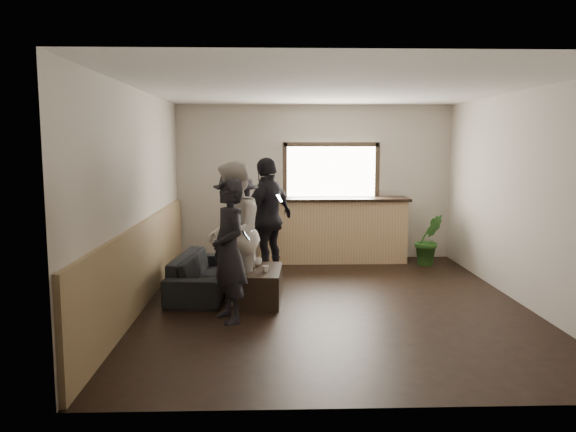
{
  "coord_description": "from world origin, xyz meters",
  "views": [
    {
      "loc": [
        -0.81,
        -7.23,
        2.1
      ],
      "look_at": [
        -0.57,
        0.4,
        1.12
      ],
      "focal_mm": 35.0,
      "sensor_mm": 36.0,
      "label": 1
    }
  ],
  "objects_px": {
    "bar_counter": "(332,226)",
    "person_b": "(233,233)",
    "potted_plant": "(429,240)",
    "person_a": "(229,251)",
    "coffee_table": "(260,285)",
    "cup_b": "(265,269)",
    "person_d": "(268,218)",
    "cup_a": "(257,262)",
    "person_c": "(236,231)",
    "sofa": "(204,273)"
  },
  "relations": [
    {
      "from": "person_b",
      "to": "coffee_table",
      "type": "bearing_deg",
      "value": 103.68
    },
    {
      "from": "cup_b",
      "to": "person_a",
      "type": "height_order",
      "value": "person_a"
    },
    {
      "from": "cup_a",
      "to": "person_a",
      "type": "distance_m",
      "value": 1.14
    },
    {
      "from": "person_b",
      "to": "bar_counter",
      "type": "bearing_deg",
      "value": 152.87
    },
    {
      "from": "bar_counter",
      "to": "person_c",
      "type": "distance_m",
      "value": 2.52
    },
    {
      "from": "sofa",
      "to": "potted_plant",
      "type": "distance_m",
      "value": 4.07
    },
    {
      "from": "cup_a",
      "to": "person_d",
      "type": "height_order",
      "value": "person_d"
    },
    {
      "from": "sofa",
      "to": "potted_plant",
      "type": "relative_size",
      "value": 2.09
    },
    {
      "from": "cup_b",
      "to": "person_d",
      "type": "height_order",
      "value": "person_d"
    },
    {
      "from": "bar_counter",
      "to": "cup_b",
      "type": "xyz_separation_m",
      "value": [
        -1.18,
        -2.77,
        -0.16
      ]
    },
    {
      "from": "person_b",
      "to": "sofa",
      "type": "bearing_deg",
      "value": -137.34
    },
    {
      "from": "person_a",
      "to": "sofa",
      "type": "bearing_deg",
      "value": 172.79
    },
    {
      "from": "person_d",
      "to": "bar_counter",
      "type": "bearing_deg",
      "value": 174.58
    },
    {
      "from": "person_a",
      "to": "person_c",
      "type": "xyz_separation_m",
      "value": [
        -0.0,
        1.47,
        0.01
      ]
    },
    {
      "from": "coffee_table",
      "to": "cup_b",
      "type": "relative_size",
      "value": 10.76
    },
    {
      "from": "coffee_table",
      "to": "person_c",
      "type": "relative_size",
      "value": 0.58
    },
    {
      "from": "coffee_table",
      "to": "person_b",
      "type": "relative_size",
      "value": 0.53
    },
    {
      "from": "potted_plant",
      "to": "person_b",
      "type": "height_order",
      "value": "person_b"
    },
    {
      "from": "bar_counter",
      "to": "person_a",
      "type": "xyz_separation_m",
      "value": [
        -1.6,
        -3.4,
        0.21
      ]
    },
    {
      "from": "sofa",
      "to": "person_d",
      "type": "xyz_separation_m",
      "value": [
        0.91,
        0.87,
        0.67
      ]
    },
    {
      "from": "sofa",
      "to": "potted_plant",
      "type": "bearing_deg",
      "value": -60.08
    },
    {
      "from": "potted_plant",
      "to": "cup_a",
      "type": "bearing_deg",
      "value": -146.33
    },
    {
      "from": "coffee_table",
      "to": "potted_plant",
      "type": "height_order",
      "value": "potted_plant"
    },
    {
      "from": "person_b",
      "to": "person_d",
      "type": "distance_m",
      "value": 1.5
    },
    {
      "from": "sofa",
      "to": "potted_plant",
      "type": "xyz_separation_m",
      "value": [
        3.7,
        1.7,
        0.17
      ]
    },
    {
      "from": "cup_a",
      "to": "cup_b",
      "type": "bearing_deg",
      "value": -74.65
    },
    {
      "from": "cup_a",
      "to": "cup_b",
      "type": "xyz_separation_m",
      "value": [
        0.11,
        -0.41,
        -0.01
      ]
    },
    {
      "from": "cup_a",
      "to": "person_b",
      "type": "relative_size",
      "value": 0.07
    },
    {
      "from": "cup_b",
      "to": "sofa",
      "type": "bearing_deg",
      "value": 142.55
    },
    {
      "from": "person_a",
      "to": "person_b",
      "type": "relative_size",
      "value": 0.9
    },
    {
      "from": "cup_b",
      "to": "person_c",
      "type": "xyz_separation_m",
      "value": [
        -0.42,
        0.84,
        0.37
      ]
    },
    {
      "from": "cup_a",
      "to": "bar_counter",
      "type": "bearing_deg",
      "value": 61.32
    },
    {
      "from": "cup_a",
      "to": "cup_b",
      "type": "height_order",
      "value": "cup_a"
    },
    {
      "from": "sofa",
      "to": "coffee_table",
      "type": "xyz_separation_m",
      "value": [
        0.8,
        -0.5,
        -0.05
      ]
    },
    {
      "from": "person_d",
      "to": "cup_b",
      "type": "bearing_deg",
      "value": 36.02
    },
    {
      "from": "potted_plant",
      "to": "person_a",
      "type": "bearing_deg",
      "value": -137.27
    },
    {
      "from": "bar_counter",
      "to": "coffee_table",
      "type": "bearing_deg",
      "value": -115.68
    },
    {
      "from": "bar_counter",
      "to": "person_b",
      "type": "xyz_separation_m",
      "value": [
        -1.6,
        -2.66,
        0.3
      ]
    },
    {
      "from": "person_a",
      "to": "cup_b",
      "type": "bearing_deg",
      "value": 119.9
    },
    {
      "from": "coffee_table",
      "to": "person_d",
      "type": "relative_size",
      "value": 0.52
    },
    {
      "from": "potted_plant",
      "to": "person_a",
      "type": "distance_m",
      "value": 4.44
    },
    {
      "from": "coffee_table",
      "to": "person_d",
      "type": "distance_m",
      "value": 1.55
    },
    {
      "from": "cup_a",
      "to": "person_b",
      "type": "bearing_deg",
      "value": -135.7
    },
    {
      "from": "sofa",
      "to": "person_a",
      "type": "bearing_deg",
      "value": -155.67
    },
    {
      "from": "person_b",
      "to": "person_c",
      "type": "relative_size",
      "value": 1.1
    },
    {
      "from": "bar_counter",
      "to": "person_d",
      "type": "distance_m",
      "value": 1.71
    },
    {
      "from": "bar_counter",
      "to": "sofa",
      "type": "bearing_deg",
      "value": -134.31
    },
    {
      "from": "coffee_table",
      "to": "person_a",
      "type": "xyz_separation_m",
      "value": [
        -0.35,
        -0.8,
        0.63
      ]
    },
    {
      "from": "sofa",
      "to": "person_b",
      "type": "height_order",
      "value": "person_b"
    },
    {
      "from": "coffee_table",
      "to": "person_b",
      "type": "distance_m",
      "value": 0.8
    }
  ]
}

